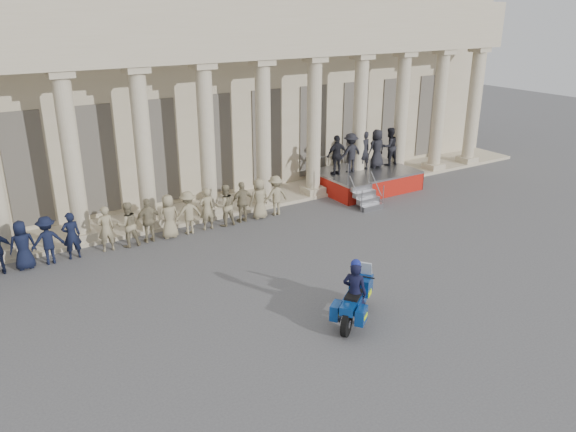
{
  "coord_description": "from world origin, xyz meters",
  "views": [
    {
      "loc": [
        -7.64,
        -12.41,
        8.33
      ],
      "look_at": [
        1.85,
        2.74,
        1.6
      ],
      "focal_mm": 35.0,
      "sensor_mm": 36.0,
      "label": 1
    }
  ],
  "objects": [
    {
      "name": "motorcycle",
      "position": [
        1.26,
        -1.73,
        0.65
      ],
      "size": [
        2.0,
        1.67,
        1.51
      ],
      "rotation": [
        0.0,
        0.0,
        0.63
      ],
      "color": "black",
      "rests_on": "ground"
    },
    {
      "name": "ground",
      "position": [
        0.0,
        0.0,
        0.0
      ],
      "size": [
        90.0,
        90.0,
        0.0
      ],
      "primitive_type": "plane",
      "color": "#47474A",
      "rests_on": "ground"
    },
    {
      "name": "building",
      "position": [
        -0.0,
        14.74,
        4.52
      ],
      "size": [
        40.0,
        12.5,
        9.0
      ],
      "color": "tan",
      "rests_on": "ground"
    },
    {
      "name": "rider",
      "position": [
        1.15,
        -1.81,
        0.96
      ],
      "size": [
        0.76,
        0.81,
        1.95
      ],
      "rotation": [
        0.0,
        0.0,
        2.2
      ],
      "color": "black",
      "rests_on": "ground"
    },
    {
      "name": "officer_rank",
      "position": [
        -5.03,
        6.78,
        0.85
      ],
      "size": [
        18.62,
        0.65,
        1.7
      ],
      "color": "black",
      "rests_on": "ground"
    },
    {
      "name": "reviewing_stand",
      "position": [
        9.2,
        7.61,
        1.52
      ],
      "size": [
        4.52,
        4.27,
        2.77
      ],
      "color": "gray",
      "rests_on": "ground"
    }
  ]
}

